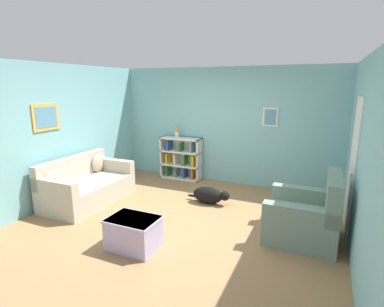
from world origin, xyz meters
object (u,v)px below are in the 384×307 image
object	(u,v)px
couch	(86,186)
coffee_table	(134,232)
recliner_chair	(306,217)
vase	(177,131)
bookshelf	(181,159)
dog	(209,195)

from	to	relation	value
couch	coffee_table	distance (m)	2.10
recliner_chair	vase	world-z (taller)	vase
bookshelf	vase	bearing A→B (deg)	-167.51
couch	vase	xyz separation A→B (m)	(0.91, 2.07, 0.83)
couch	recliner_chair	distance (m)	3.96
bookshelf	vase	xyz separation A→B (m)	(-0.10, -0.02, 0.65)
couch	dog	bearing A→B (deg)	21.73
dog	vase	distance (m)	2.00
couch	dog	size ratio (longest dim) A/B	1.97
recliner_chair	vase	bearing A→B (deg)	148.41
recliner_chair	coffee_table	bearing A→B (deg)	-149.73
bookshelf	coffee_table	world-z (taller)	bookshelf
bookshelf	coffee_table	bearing A→B (deg)	-75.70
bookshelf	coffee_table	xyz separation A→B (m)	(0.80, -3.14, -0.25)
bookshelf	recliner_chair	bearing A→B (deg)	-32.75
coffee_table	recliner_chair	bearing A→B (deg)	30.27
coffee_table	vase	xyz separation A→B (m)	(-0.90, 3.12, 0.90)
bookshelf	dog	xyz separation A→B (m)	(1.18, -1.22, -0.32)
dog	vase	size ratio (longest dim) A/B	3.38
bookshelf	recliner_chair	size ratio (longest dim) A/B	0.99
couch	bookshelf	world-z (taller)	bookshelf
coffee_table	vase	size ratio (longest dim) A/B	2.68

